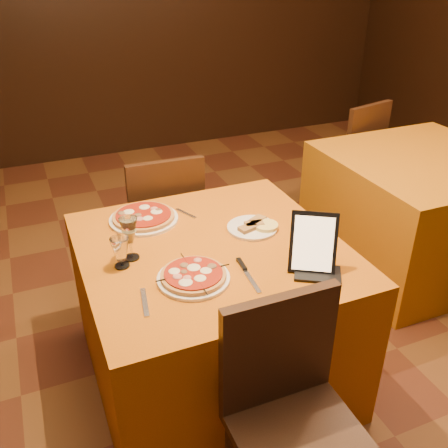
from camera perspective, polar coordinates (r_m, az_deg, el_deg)
name	(u,v)px	position (r m, az deg, el deg)	size (l,w,h in m)	color
floor	(272,391)	(2.56, 5.55, -18.50)	(6.00, 7.00, 0.01)	#5E2D19
wall_back	(102,8)	(5.09, -13.79, 22.85)	(6.00, 0.01, 2.80)	black
main_table	(212,315)	(2.36, -1.33, -10.35)	(1.10, 1.10, 0.75)	#B85E0B
side_table	(417,212)	(3.48, 21.16, 1.33)	(1.10, 1.10, 0.75)	#AF650B
chair_main_near	(302,440)	(1.81, 8.87, -23.21)	(0.40, 0.40, 0.91)	#311E0F
chair_main_far	(161,222)	(2.98, -7.21, 0.27)	(0.46, 0.46, 0.91)	black
chair_side_far	(344,157)	(4.02, 13.55, 7.45)	(0.46, 0.46, 0.91)	black
pizza_near	(193,277)	(1.93, -3.51, -6.03)	(0.28, 0.28, 0.03)	white
pizza_far	(144,218)	(2.37, -9.16, 0.71)	(0.32, 0.32, 0.03)	white
cutlet_dish	(252,227)	(2.27, 3.24, -0.31)	(0.23, 0.23, 0.03)	white
wine_glass	(130,238)	(2.05, -10.71, -1.62)	(0.08, 0.08, 0.19)	tan
water_glass	(121,253)	(2.02, -11.73, -3.23)	(0.07, 0.07, 0.13)	white
tablet	(313,243)	(1.97, 10.17, -2.11)	(0.18, 0.02, 0.24)	black
knife	(249,277)	(1.95, 2.88, -6.06)	(0.22, 0.02, 0.01)	silver
fork_near	(145,302)	(1.85, -9.05, -8.82)	(0.17, 0.02, 0.01)	#B3B3BA
fork_far	(186,214)	(2.41, -4.37, 1.20)	(0.14, 0.02, 0.01)	silver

